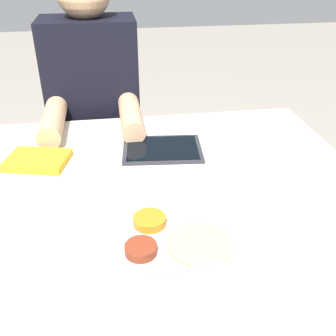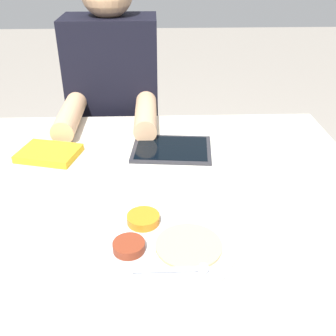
# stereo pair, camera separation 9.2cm
# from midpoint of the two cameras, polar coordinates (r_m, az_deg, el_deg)

# --- Properties ---
(dining_table) EXTENTS (1.25, 0.95, 0.74)m
(dining_table) POSITION_cam_midpoint_polar(r_m,az_deg,el_deg) (1.18, -8.17, -19.22)
(dining_table) COLOR beige
(dining_table) RESTS_ON ground_plane
(thali_tray) EXTENTS (0.29, 0.29, 0.03)m
(thali_tray) POSITION_cam_midpoint_polar(r_m,az_deg,el_deg) (0.78, -2.58, -10.94)
(thali_tray) COLOR #B7BABF
(thali_tray) RESTS_ON dining_table
(red_notebook) EXTENTS (0.18, 0.15, 0.02)m
(red_notebook) POSITION_cam_midpoint_polar(r_m,az_deg,el_deg) (1.12, -20.49, 0.94)
(red_notebook) COLOR silver
(red_notebook) RESTS_ON dining_table
(tablet_device) EXTENTS (0.24, 0.19, 0.01)m
(tablet_device) POSITION_cam_midpoint_polar(r_m,az_deg,el_deg) (1.12, -3.01, 2.71)
(tablet_device) COLOR #28282D
(tablet_device) RESTS_ON dining_table
(person_diner) EXTENTS (0.32, 0.47, 1.21)m
(person_diner) POSITION_cam_midpoint_polar(r_m,az_deg,el_deg) (1.56, -11.64, 3.29)
(person_diner) COLOR black
(person_diner) RESTS_ON ground_plane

